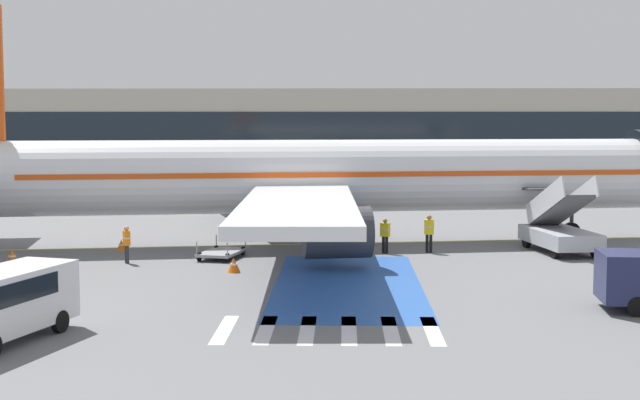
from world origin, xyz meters
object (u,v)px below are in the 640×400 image
at_px(ground_crew_2, 127,242).
at_px(baggage_cart, 222,252).
at_px(ground_crew_0, 429,231).
at_px(traffic_cone_2, 234,265).
at_px(traffic_cone_0, 121,245).
at_px(airliner, 331,176).
at_px(traffic_cone_1, 12,257).
at_px(service_van_3, 1,300).
at_px(fuel_tanker, 254,173).
at_px(boarding_stairs_forward, 560,232).
at_px(terminal_building, 313,130).
at_px(ground_crew_1, 385,233).

bearing_deg(ground_crew_2, baggage_cart, 82.41).
relative_size(ground_crew_0, ground_crew_2, 1.09).
bearing_deg(traffic_cone_2, ground_crew_2, 156.45).
bearing_deg(traffic_cone_0, traffic_cone_2, -43.81).
bearing_deg(airliner, traffic_cone_1, -72.93).
bearing_deg(service_van_3, airliner, 82.63).
distance_m(fuel_tanker, traffic_cone_2, 35.83).
height_order(boarding_stairs_forward, traffic_cone_0, boarding_stairs_forward).
xyz_separation_m(baggage_cart, ground_crew_0, (9.23, 1.88, 0.75)).
bearing_deg(service_van_3, terminal_building, 102.59).
bearing_deg(airliner, fuel_tanker, -176.30).
bearing_deg(service_van_3, ground_crew_1, 72.41).
xyz_separation_m(ground_crew_0, ground_crew_1, (-2.01, -0.25, -0.09)).
relative_size(boarding_stairs_forward, service_van_3, 1.07).
xyz_separation_m(service_van_3, baggage_cart, (3.96, 14.93, -0.93)).
bearing_deg(ground_crew_1, traffic_cone_1, 43.43).
distance_m(airliner, service_van_3, 21.63).
relative_size(airliner, terminal_building, 0.39).
bearing_deg(terminal_building, ground_crew_0, -83.54).
relative_size(traffic_cone_0, traffic_cone_2, 0.87).
xyz_separation_m(service_van_3, ground_crew_1, (11.18, 16.56, -0.28)).
xyz_separation_m(service_van_3, traffic_cone_2, (4.93, 11.37, -0.89)).
bearing_deg(baggage_cart, ground_crew_1, -155.03).
height_order(traffic_cone_2, terminal_building, terminal_building).
bearing_deg(terminal_building, fuel_tanker, -95.34).
distance_m(airliner, ground_crew_2, 10.85).
bearing_deg(airliner, boarding_stairs_forward, 66.46).
height_order(fuel_tanker, traffic_cone_0, fuel_tanker).
height_order(boarding_stairs_forward, service_van_3, boarding_stairs_forward).
xyz_separation_m(boarding_stairs_forward, traffic_cone_1, (-23.76, -4.09, -0.62)).
xyz_separation_m(traffic_cone_2, terminal_building, (0.69, 72.33, 4.50)).
relative_size(ground_crew_2, traffic_cone_2, 2.70).
relative_size(ground_crew_2, traffic_cone_0, 3.10).
bearing_deg(fuel_tanker, ground_crew_1, 15.70).
height_order(airliner, traffic_cone_2, airliner).
bearing_deg(terminal_building, boarding_stairs_forward, -78.49).
xyz_separation_m(ground_crew_0, traffic_cone_1, (-17.78, -3.80, -0.68)).
bearing_deg(airliner, traffic_cone_2, -33.95).
height_order(boarding_stairs_forward, ground_crew_1, boarding_stairs_forward).
xyz_separation_m(boarding_stairs_forward, ground_crew_2, (-19.03, -3.65, -0.04)).
bearing_deg(ground_crew_0, traffic_cone_2, 46.05).
bearing_deg(airliner, baggage_cart, -54.44).
bearing_deg(terminal_building, service_van_3, -93.84).
bearing_deg(ground_crew_1, baggage_cart, 43.48).
distance_m(service_van_3, ground_crew_1, 19.99).
bearing_deg(traffic_cone_0, traffic_cone_1, -131.63).
xyz_separation_m(fuel_tanker, baggage_cart, (1.77, -32.13, -1.56)).
distance_m(fuel_tanker, ground_crew_2, 33.68).
height_order(ground_crew_1, terminal_building, terminal_building).
relative_size(traffic_cone_1, terminal_building, 0.01).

